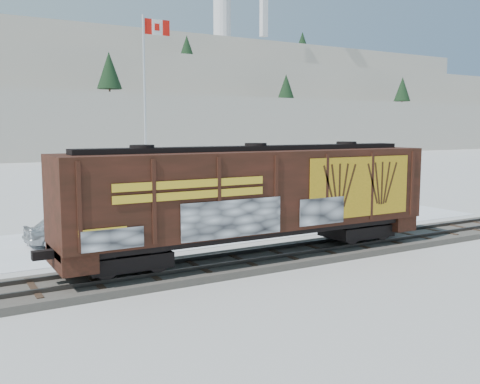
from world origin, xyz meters
TOP-DOWN VIEW (x-y plane):
  - ground at (0.00, 0.00)m, footprint 500.00×500.00m
  - rail_track at (0.00, 0.00)m, footprint 50.00×3.40m
  - parking_strip at (0.00, 7.50)m, footprint 40.00×8.00m
  - hopper_railcar at (0.80, -0.01)m, footprint 16.22×3.06m
  - flagpole at (1.84, 15.28)m, footprint 2.30×0.90m
  - car_silver at (-5.06, 7.85)m, footprint 4.25×1.99m
  - car_white at (-1.35, 8.47)m, footprint 4.22×1.79m
  - car_dark at (7.96, 5.85)m, footprint 5.72×3.92m

SIDE VIEW (x-z plane):
  - ground at x=0.00m, z-range 0.00..0.00m
  - parking_strip at x=0.00m, z-range 0.00..0.03m
  - rail_track at x=0.00m, z-range -0.07..0.36m
  - car_white at x=-1.35m, z-range 0.03..1.38m
  - car_silver at x=-5.06m, z-range 0.03..1.44m
  - car_dark at x=7.96m, z-range 0.03..1.57m
  - hopper_railcar at x=0.80m, z-range 0.67..5.15m
  - flagpole at x=1.84m, z-range -1.58..11.33m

